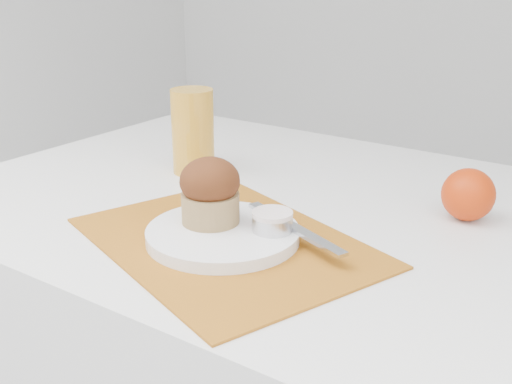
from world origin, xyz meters
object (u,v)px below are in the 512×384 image
Objects in this scene: orange at (468,195)px; muffin at (210,191)px; plate at (223,234)px; juice_glass at (193,131)px.

orange is 0.38m from muffin.
juice_glass is (-0.23, 0.22, 0.06)m from plate.
muffin is at bearing -136.35° from orange.
juice_glass reaches higher than muffin.
plate is at bearing -132.15° from orange.
muffin is at bearing -45.36° from juice_glass.
orange is at bearing 47.85° from plate.
plate is 0.32m from juice_glass.
orange is 0.49m from juice_glass.
orange reaches higher than plate.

